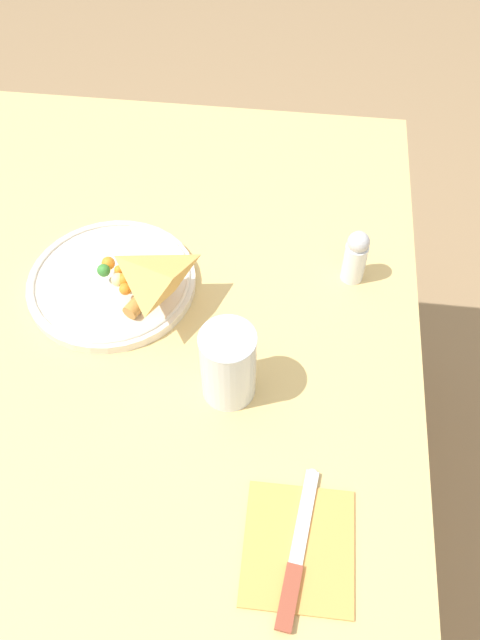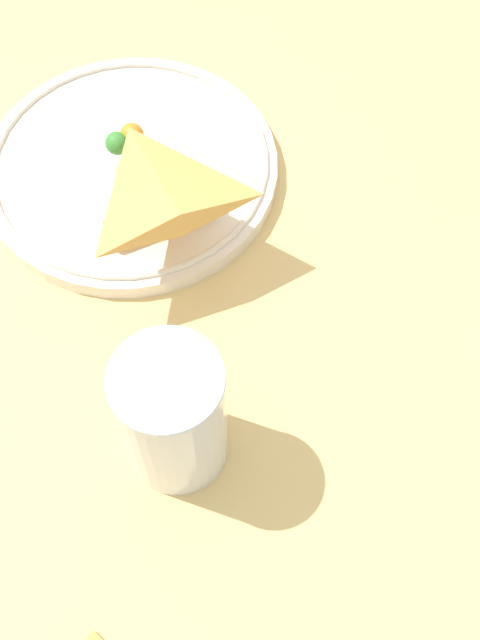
% 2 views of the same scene
% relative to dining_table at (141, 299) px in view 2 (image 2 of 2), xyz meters
% --- Properties ---
extents(ground_plane, '(6.00, 6.00, 0.00)m').
position_rel_dining_table_xyz_m(ground_plane, '(0.00, 0.00, -0.67)').
color(ground_plane, '#997A56').
extents(dining_table, '(1.12, 0.89, 0.78)m').
position_rel_dining_table_xyz_m(dining_table, '(0.00, 0.00, 0.00)').
color(dining_table, '#DBB770').
rests_on(dining_table, ground_plane).
extents(plate_pizza, '(0.27, 0.27, 0.05)m').
position_rel_dining_table_xyz_m(plate_pizza, '(0.05, 0.04, 0.12)').
color(plate_pizza, silver).
rests_on(plate_pizza, dining_table).
extents(milk_glass, '(0.08, 0.08, 0.13)m').
position_rel_dining_table_xyz_m(milk_glass, '(-0.12, -0.17, 0.16)').
color(milk_glass, white).
rests_on(milk_glass, dining_table).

